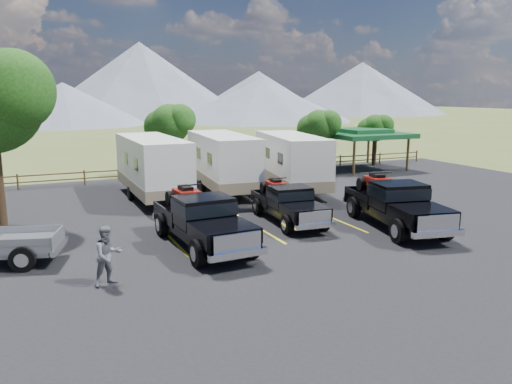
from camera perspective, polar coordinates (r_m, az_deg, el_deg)
name	(u,v)px	position (r m, az deg, el deg)	size (l,w,h in m)	color
ground	(346,248)	(20.07, 10.22, -6.26)	(320.00, 320.00, 0.00)	#4B5A26
asphalt_lot	(308,229)	(22.49, 5.92, -4.17)	(44.00, 34.00, 0.04)	black
stall_lines	(297,223)	(23.33, 4.69, -3.53)	(12.12, 5.50, 0.01)	yellow
tree_ne_a	(319,127)	(38.41, 7.20, 7.43)	(3.11, 2.92, 4.76)	black
tree_ne_b	(375,128)	(42.64, 13.45, 7.10)	(2.77, 2.59, 4.27)	black
tree_north	(170,124)	(35.94, -9.84, 7.66)	(3.46, 3.24, 5.25)	black
rail_fence	(226,167)	(36.99, -3.41, 2.87)	(36.12, 0.12, 1.00)	brown
pavilion	(362,134)	(40.68, 12.07, 6.49)	(6.20, 6.20, 3.22)	brown
mountain_range	(44,84)	(121.77, -23.05, 11.25)	(209.00, 71.00, 20.00)	slate
rig_left	(201,219)	(19.73, -6.25, -3.06)	(2.64, 6.82, 2.24)	black
rig_center	(288,202)	(23.31, 3.65, -1.20)	(2.36, 5.85, 1.91)	black
rig_right	(395,203)	(23.19, 15.58, -1.20)	(3.51, 7.17, 2.30)	black
trailer_left	(152,167)	(28.71, -11.76, 2.79)	(2.71, 10.06, 3.51)	white
trailer_center	(223,162)	(30.29, -3.84, 3.43)	(3.35, 10.14, 3.51)	white
trailer_right	(291,162)	(30.64, 4.02, 3.46)	(3.99, 9.97, 3.45)	white
person_a	(212,227)	(19.17, -5.01, -4.00)	(0.66, 0.44, 1.82)	silver
person_b	(108,255)	(16.34, -16.57, -6.97)	(0.93, 0.73, 1.92)	slate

